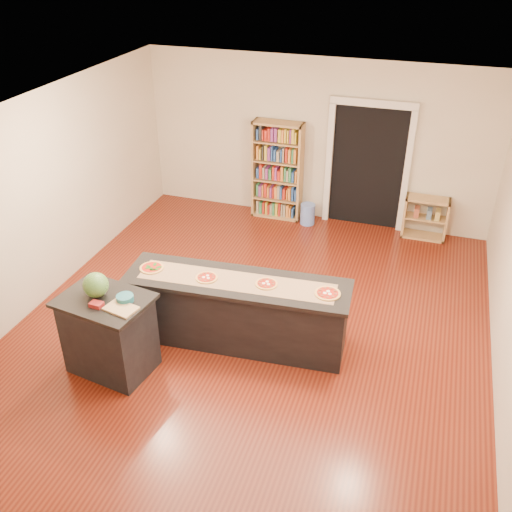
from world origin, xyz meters
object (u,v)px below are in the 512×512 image
(waste_bin, at_px, (308,214))
(watermelon, at_px, (96,285))
(kitchen_island, at_px, (237,311))
(low_shelf, at_px, (425,218))
(side_counter, at_px, (109,334))
(bookshelf, at_px, (277,171))

(waste_bin, height_order, watermelon, watermelon)
(kitchen_island, xyz_separation_m, low_shelf, (2.05, 3.57, -0.10))
(watermelon, bearing_deg, side_counter, -19.19)
(side_counter, bearing_deg, bookshelf, 89.55)
(bookshelf, relative_size, watermelon, 6.08)
(kitchen_island, distance_m, low_shelf, 4.12)
(kitchen_island, xyz_separation_m, side_counter, (-1.24, -0.94, 0.05))
(kitchen_island, height_order, bookshelf, bookshelf)
(side_counter, distance_m, waste_bin, 4.59)
(bookshelf, bearing_deg, kitchen_island, -81.50)
(waste_bin, bearing_deg, low_shelf, 3.79)
(kitchen_island, bearing_deg, waste_bin, 84.52)
(kitchen_island, bearing_deg, low_shelf, 55.89)
(low_shelf, xyz_separation_m, watermelon, (-3.39, -4.48, 0.78))
(bookshelf, bearing_deg, side_counter, -98.92)
(kitchen_island, distance_m, watermelon, 1.76)
(side_counter, relative_size, waste_bin, 2.72)
(kitchen_island, relative_size, watermelon, 9.62)
(side_counter, bearing_deg, kitchen_island, 45.60)
(watermelon, bearing_deg, kitchen_island, 34.13)
(bookshelf, distance_m, waste_bin, 0.92)
(waste_bin, relative_size, watermelon, 1.30)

